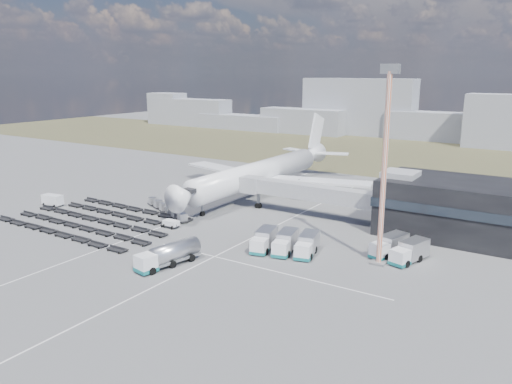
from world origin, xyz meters
The scene contains 16 objects.
ground centered at (0.00, 0.00, 0.00)m, with size 420.00×420.00×0.00m, color #565659.
grass_strip centered at (0.00, 110.00, 0.01)m, with size 420.00×90.00×0.01m, color #46432A.
lane_markings centered at (9.77, 3.00, 0.01)m, with size 47.12×110.00×0.01m.
terminal centered at (47.77, 23.96, 5.25)m, with size 30.40×16.40×11.00m.
jet_bridge centered at (15.90, 20.42, 5.05)m, with size 30.30×3.80×7.05m.
airliner centered at (0.00, 32.38, 5.29)m, with size 51.59×64.53×17.62m.
skyline centered at (3.07, 149.95, 8.86)m, with size 285.96×23.77×25.79m.
fuel_tanker centered at (12.41, -14.73, 1.73)m, with size 4.70×11.01×3.45m.
pushback_tug centered at (-0.24, -0.14, 0.68)m, with size 2.96×1.67×1.37m, color white.
utility_van centered at (-32.78, -2.35, 1.23)m, with size 4.65×2.10×2.45m, color white.
catering_truck centered at (12.54, 38.21, 1.53)m, with size 5.02×7.06×3.00m.
service_trucks_near centered at (24.42, -0.02, 1.63)m, with size 11.28×9.48×3.00m.
service_trucks_far centered at (40.92, 7.04, 1.64)m, with size 8.12×8.97×3.03m.
uld_row centered at (-7.56, 6.63, 0.97)m, with size 16.89×8.71×1.62m.
baggage_dollies centered at (-14.91, -5.32, 0.41)m, with size 36.67×21.12×0.82m.
floodlight_mast centered at (38.99, 3.24, 14.90)m, with size 2.79×2.30×29.74m.
Camera 1 is at (61.89, -67.34, 28.60)m, focal length 35.00 mm.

